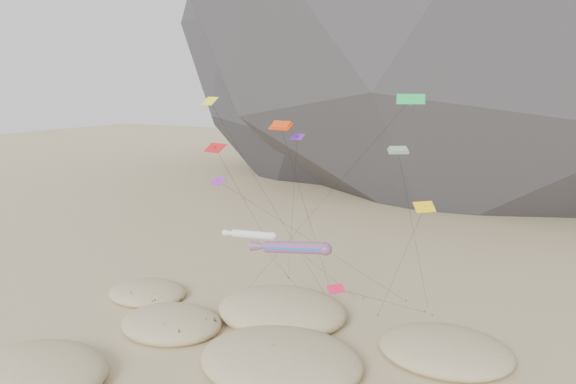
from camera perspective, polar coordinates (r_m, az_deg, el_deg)
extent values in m
ellipsoid|color=#2B2B30|center=(174.13, 6.60, 16.60)|extent=(136.20, 127.83, 116.00)
ellipsoid|color=#CCB789|center=(58.45, -24.24, -16.42)|extent=(13.74, 11.68, 3.37)
ellipsoid|color=#CCB789|center=(64.95, -11.77, -12.93)|extent=(11.61, 9.87, 2.89)
ellipsoid|color=#CCB789|center=(55.82, -0.74, -16.72)|extent=(16.03, 13.63, 3.43)
ellipsoid|color=#CCB789|center=(66.33, -0.65, -11.95)|extent=(15.39, 13.08, 3.90)
ellipsoid|color=#CCB789|center=(60.07, 15.66, -15.19)|extent=(13.34, 11.34, 2.82)
ellipsoid|color=#CCB789|center=(74.82, -14.09, -9.87)|extent=(10.29, 8.75, 2.29)
ellipsoid|color=black|center=(60.97, -23.03, -15.00)|extent=(2.90, 2.48, 0.87)
ellipsoid|color=black|center=(59.10, -21.37, -15.84)|extent=(2.24, 1.92, 0.67)
ellipsoid|color=black|center=(62.33, -10.86, -13.80)|extent=(2.94, 2.51, 0.88)
ellipsoid|color=black|center=(63.72, -7.97, -13.23)|extent=(2.00, 1.71, 0.60)
ellipsoid|color=black|center=(54.97, 0.16, -16.80)|extent=(3.09, 2.64, 0.93)
ellipsoid|color=black|center=(55.38, 3.41, -16.71)|extent=(2.88, 2.47, 0.86)
ellipsoid|color=black|center=(54.61, -3.80, -17.26)|extent=(2.64, 2.26, 0.79)
ellipsoid|color=black|center=(64.50, 1.48, -12.52)|extent=(3.40, 2.91, 1.02)
ellipsoid|color=black|center=(64.83, 2.13, -12.50)|extent=(2.86, 2.44, 0.86)
ellipsoid|color=black|center=(60.67, 15.80, -14.86)|extent=(2.59, 2.22, 0.78)
ellipsoid|color=black|center=(59.42, 12.13, -15.36)|extent=(2.45, 2.10, 0.74)
ellipsoid|color=black|center=(73.65, -15.59, -10.30)|extent=(2.49, 2.13, 0.75)
ellipsoid|color=black|center=(71.53, -13.61, -10.93)|extent=(2.00, 1.71, 0.60)
cylinder|color=#3F2D1E|center=(71.60, 4.15, -10.83)|extent=(0.08, 0.08, 0.30)
cylinder|color=#3F2D1E|center=(72.40, 7.66, -10.65)|extent=(0.08, 0.08, 0.30)
cylinder|color=#3F2D1E|center=(67.83, 9.11, -12.23)|extent=(0.08, 0.08, 0.30)
cylinder|color=#3F2D1E|center=(72.54, 11.93, -10.76)|extent=(0.08, 0.08, 0.30)
cylinder|color=#3F2D1E|center=(69.91, 13.74, -11.69)|extent=(0.08, 0.08, 0.30)
cylinder|color=#3F2D1E|center=(78.82, 0.05, -8.72)|extent=(0.08, 0.08, 0.30)
cylinder|color=#3F2D1E|center=(69.05, 14.43, -12.02)|extent=(0.08, 0.08, 0.30)
cylinder|color=#3F2D1E|center=(74.44, -4.38, -9.97)|extent=(0.08, 0.08, 0.30)
cylinder|color=red|center=(56.05, 0.70, -5.67)|extent=(6.71, 1.36, 1.89)
sphere|color=red|center=(54.70, 3.84, -5.82)|extent=(1.27, 1.27, 1.27)
cone|color=red|center=(57.73, -2.57, -5.52)|extent=(2.76, 1.15, 1.36)
cylinder|color=black|center=(64.32, 4.16, -8.47)|extent=(0.77, 15.68, 10.68)
cylinder|color=silver|center=(60.41, -3.61, -4.35)|extent=(5.30, 1.29, 1.19)
sphere|color=silver|center=(58.92, -1.56, -4.52)|extent=(0.87, 0.87, 0.87)
cone|color=silver|center=(62.15, -5.75, -4.19)|extent=(2.18, 0.93, 0.89)
cylinder|color=black|center=(66.27, -0.65, -7.80)|extent=(1.23, 10.98, 10.79)
cube|color=red|center=(56.94, -0.75, 6.68)|extent=(2.62, 1.41, 0.74)
cube|color=red|center=(56.93, -0.75, 6.87)|extent=(2.22, 1.13, 0.72)
cylinder|color=black|center=(64.82, 2.16, -2.86)|extent=(0.05, 13.81, 22.46)
cube|color=orange|center=(56.62, 11.13, 4.11)|extent=(2.19, 1.82, 0.58)
cube|color=orange|center=(56.59, 11.14, 4.30)|extent=(1.83, 1.51, 0.57)
cylinder|color=black|center=(63.27, 12.75, -4.55)|extent=(1.45, 10.38, 20.16)
cube|color=#561CA3|center=(58.17, 0.95, 5.64)|extent=(1.72, 1.17, 0.62)
cube|color=#561CA3|center=(58.19, 0.95, 5.49)|extent=(0.23, 0.24, 0.54)
cylinder|color=black|center=(67.98, 0.43, -2.67)|extent=(8.32, 14.08, 21.27)
cube|color=#E71543|center=(50.24, 4.89, -9.77)|extent=(1.59, 1.58, 0.61)
cube|color=#E71543|center=(50.30, 4.89, -9.93)|extent=(0.27, 0.27, 0.51)
cylinder|color=black|center=(59.92, 10.03, -10.96)|extent=(3.47, 19.57, 8.92)
cube|color=red|center=(55.55, -7.41, 4.47)|extent=(2.38, 1.61, 0.81)
cube|color=red|center=(55.57, -7.41, 4.32)|extent=(0.31, 0.29, 0.75)
cylinder|color=black|center=(66.63, -3.05, -3.32)|extent=(2.58, 20.62, 20.48)
cube|color=green|center=(54.94, 12.37, 9.21)|extent=(2.92, 2.04, 0.94)
cube|color=green|center=(54.94, 12.36, 9.05)|extent=(0.37, 0.33, 0.91)
cylinder|color=black|center=(63.15, 2.73, -1.90)|extent=(22.50, 6.00, 25.23)
cube|color=purple|center=(58.46, -7.13, 1.12)|extent=(2.21, 1.85, 0.71)
cube|color=purple|center=(58.49, -7.12, 0.98)|extent=(0.30, 0.28, 0.67)
cylinder|color=black|center=(64.28, 3.35, -5.58)|extent=(15.54, 17.87, 16.77)
cube|color=#E8F619|center=(63.77, -7.96, 9.14)|extent=(2.32, 1.72, 0.90)
cube|color=#E8F619|center=(63.77, -7.96, 9.00)|extent=(0.35, 0.38, 0.70)
cylinder|color=black|center=(66.30, -1.57, -1.48)|extent=(10.85, 9.19, 24.75)
cube|color=yellow|center=(52.80, 13.69, -1.49)|extent=(2.07, 2.04, 0.86)
cube|color=yellow|center=(52.83, 13.68, -1.65)|extent=(0.38, 0.38, 0.65)
cylinder|color=black|center=(60.02, 11.14, -7.58)|extent=(7.06, 9.27, 15.57)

